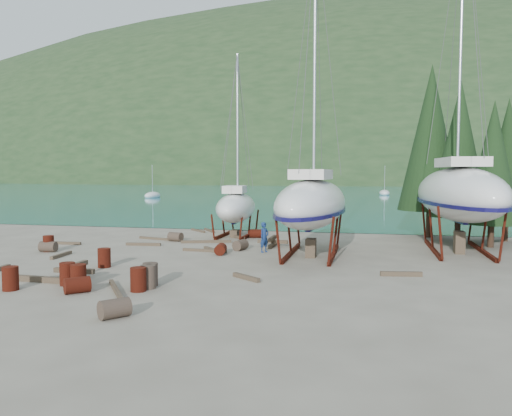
% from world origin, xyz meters
% --- Properties ---
extents(ground, '(600.00, 600.00, 0.00)m').
position_xyz_m(ground, '(0.00, 0.00, 0.00)').
color(ground, '#6A6354').
rests_on(ground, ground).
extents(bay_water, '(700.00, 700.00, 0.00)m').
position_xyz_m(bay_water, '(0.00, 315.00, 0.01)').
color(bay_water, '#1C718D').
rests_on(bay_water, ground).
extents(far_hill, '(800.00, 360.00, 110.00)m').
position_xyz_m(far_hill, '(0.00, 320.00, 0.00)').
color(far_hill, '#1C3219').
rests_on(far_hill, ground).
extents(far_house_left, '(6.60, 5.60, 5.60)m').
position_xyz_m(far_house_left, '(-60.00, 190.00, 2.92)').
color(far_house_left, beige).
rests_on(far_house_left, ground).
extents(far_house_center, '(6.60, 5.60, 5.60)m').
position_xyz_m(far_house_center, '(-20.00, 190.00, 2.92)').
color(far_house_center, beige).
rests_on(far_house_center, ground).
extents(far_house_right, '(6.60, 5.60, 5.60)m').
position_xyz_m(far_house_right, '(30.00, 190.00, 2.92)').
color(far_house_right, beige).
rests_on(far_house_right, ground).
extents(cypress_near_right, '(3.60, 3.60, 10.00)m').
position_xyz_m(cypress_near_right, '(12.50, 12.00, 5.79)').
color(cypress_near_right, black).
rests_on(cypress_near_right, ground).
extents(cypress_mid_right, '(3.06, 3.06, 8.50)m').
position_xyz_m(cypress_mid_right, '(14.00, 10.00, 4.92)').
color(cypress_mid_right, black).
rests_on(cypress_mid_right, ground).
extents(cypress_back_left, '(4.14, 4.14, 11.50)m').
position_xyz_m(cypress_back_left, '(11.00, 14.00, 6.66)').
color(cypress_back_left, black).
rests_on(cypress_back_left, ground).
extents(cypress_far_right, '(3.24, 3.24, 9.00)m').
position_xyz_m(cypress_far_right, '(15.50, 13.00, 5.21)').
color(cypress_far_right, black).
rests_on(cypress_far_right, ground).
extents(moored_boat_left, '(2.00, 5.00, 6.05)m').
position_xyz_m(moored_boat_left, '(-30.00, 60.00, 0.39)').
color(moored_boat_left, silver).
rests_on(moored_boat_left, ground).
extents(moored_boat_mid, '(2.00, 5.00, 6.05)m').
position_xyz_m(moored_boat_mid, '(10.00, 80.00, 0.39)').
color(moored_boat_mid, silver).
rests_on(moored_boat_mid, ground).
extents(moored_boat_far, '(2.00, 5.00, 6.05)m').
position_xyz_m(moored_boat_far, '(-8.00, 110.00, 0.39)').
color(moored_boat_far, silver).
rests_on(moored_boat_far, ground).
extents(large_sailboat_near, '(3.82, 11.07, 17.18)m').
position_xyz_m(large_sailboat_near, '(4.18, 4.79, 2.77)').
color(large_sailboat_near, silver).
rests_on(large_sailboat_near, ground).
extents(large_sailboat_far, '(4.77, 12.74, 19.68)m').
position_xyz_m(large_sailboat_far, '(11.82, 7.83, 3.21)').
color(large_sailboat_far, silver).
rests_on(large_sailboat_far, ground).
extents(small_sailboat_shore, '(3.26, 7.94, 12.35)m').
position_xyz_m(small_sailboat_shore, '(-1.74, 11.49, 2.03)').
color(small_sailboat_shore, silver).
rests_on(small_sailboat_shore, ground).
extents(worker, '(0.66, 0.72, 1.65)m').
position_xyz_m(worker, '(1.52, 5.28, 0.82)').
color(worker, navy).
rests_on(worker, ground).
extents(drum_0, '(0.58, 0.58, 0.88)m').
position_xyz_m(drum_0, '(-5.80, -5.45, 0.44)').
color(drum_0, '#5C1E0F').
rests_on(drum_0, ground).
extents(drum_1, '(1.01, 1.05, 0.58)m').
position_xyz_m(drum_1, '(-0.29, -7.83, 0.29)').
color(drum_1, '#2D2823').
rests_on(drum_1, ground).
extents(drum_3, '(0.58, 0.58, 0.88)m').
position_xyz_m(drum_3, '(-1.12, -4.56, 0.44)').
color(drum_3, '#5C1E0F').
rests_on(drum_3, ground).
extents(drum_4, '(0.95, 0.69, 0.58)m').
position_xyz_m(drum_4, '(-0.24, 11.10, 0.29)').
color(drum_4, '#5C1E0F').
rests_on(drum_4, ground).
extents(drum_5, '(0.58, 0.58, 0.88)m').
position_xyz_m(drum_5, '(-1.09, -3.61, 0.44)').
color(drum_5, '#2D2823').
rests_on(drum_5, ground).
extents(drum_6, '(0.72, 0.96, 0.58)m').
position_xyz_m(drum_6, '(-0.58, 4.00, 0.29)').
color(drum_6, '#5C1E0F').
rests_on(drum_6, ground).
extents(drum_8, '(0.58, 0.58, 0.88)m').
position_xyz_m(drum_8, '(-10.15, 2.91, 0.44)').
color(drum_8, '#5C1E0F').
rests_on(drum_8, ground).
extents(drum_9, '(0.99, 0.77, 0.58)m').
position_xyz_m(drum_9, '(-4.88, 8.33, 0.29)').
color(drum_9, '#2D2823').
rests_on(drum_9, ground).
extents(drum_10, '(0.58, 0.58, 0.88)m').
position_xyz_m(drum_10, '(-3.59, -4.51, 0.44)').
color(drum_10, '#5C1E0F').
rests_on(drum_10, ground).
extents(drum_11, '(0.80, 1.01, 0.58)m').
position_xyz_m(drum_11, '(0.06, 5.70, 0.29)').
color(drum_11, '#2D2823').
rests_on(drum_11, ground).
extents(drum_12, '(1.04, 1.03, 0.58)m').
position_xyz_m(drum_12, '(-3.14, -5.31, 0.29)').
color(drum_12, '#5C1E0F').
rests_on(drum_12, ground).
extents(drum_13, '(0.58, 0.58, 0.88)m').
position_xyz_m(drum_13, '(-4.24, -4.24, 0.44)').
color(drum_13, '#5C1E0F').
rests_on(drum_13, ground).
extents(drum_14, '(0.58, 0.58, 0.88)m').
position_xyz_m(drum_14, '(-4.74, -0.63, 0.44)').
color(drum_14, '#5C1E0F').
rests_on(drum_14, ground).
extents(drum_15, '(0.93, 0.66, 0.58)m').
position_xyz_m(drum_15, '(-10.07, 2.78, 0.29)').
color(drum_15, '#2D2823').
rests_on(drum_15, ground).
extents(drum_16, '(0.58, 0.58, 0.88)m').
position_xyz_m(drum_16, '(-0.96, -4.08, 0.44)').
color(drum_16, '#2D2823').
rests_on(drum_16, ground).
extents(timber_0, '(1.65, 1.66, 0.14)m').
position_xyz_m(timber_0, '(-5.27, 13.70, 0.07)').
color(timber_0, brown).
rests_on(timber_0, ground).
extents(timber_1, '(1.73, 0.45, 0.19)m').
position_xyz_m(timber_1, '(8.42, 0.35, 0.10)').
color(timber_1, brown).
rests_on(timber_1, ground).
extents(timber_3, '(1.85, 2.55, 0.15)m').
position_xyz_m(timber_3, '(-1.93, -4.77, 0.07)').
color(timber_3, brown).
rests_on(timber_3, ground).
extents(timber_4, '(2.12, 0.39, 0.17)m').
position_xyz_m(timber_4, '(-6.02, 6.10, 0.09)').
color(timber_4, brown).
rests_on(timber_4, ground).
extents(timber_6, '(1.29, 1.37, 0.19)m').
position_xyz_m(timber_6, '(-1.39, 10.52, 0.10)').
color(timber_6, brown).
rests_on(timber_6, ground).
extents(timber_7, '(1.37, 1.12, 0.17)m').
position_xyz_m(timber_7, '(2.23, -1.72, 0.09)').
color(timber_7, brown).
rests_on(timber_7, ground).
extents(timber_8, '(1.59, 1.65, 0.19)m').
position_xyz_m(timber_8, '(-1.23, 4.77, 0.09)').
color(timber_8, brown).
rests_on(timber_8, ground).
extents(timber_9, '(1.40, 1.88, 0.15)m').
position_xyz_m(timber_9, '(-4.49, 14.00, 0.08)').
color(timber_9, brown).
rests_on(timber_9, ground).
extents(timber_10, '(3.00, 1.14, 0.16)m').
position_xyz_m(timber_10, '(-2.74, 8.06, 0.08)').
color(timber_10, brown).
rests_on(timber_10, ground).
extents(timber_11, '(2.59, 0.35, 0.15)m').
position_xyz_m(timber_11, '(-1.71, 4.70, 0.08)').
color(timber_11, brown).
rests_on(timber_11, ground).
extents(timber_12, '(0.35, 1.96, 0.17)m').
position_xyz_m(timber_12, '(-8.43, 1.53, 0.08)').
color(timber_12, brown).
rests_on(timber_12, ground).
extents(timber_15, '(3.06, 0.98, 0.15)m').
position_xyz_m(timber_15, '(-6.20, 8.70, 0.07)').
color(timber_15, brown).
rests_on(timber_15, ground).
extents(timber_16, '(2.91, 0.38, 0.23)m').
position_xyz_m(timber_16, '(-5.31, -4.03, 0.11)').
color(timber_16, brown).
rests_on(timber_16, ground).
extents(timber_17, '(2.37, 0.23, 0.16)m').
position_xyz_m(timber_17, '(-11.03, 5.54, 0.08)').
color(timber_17, brown).
rests_on(timber_17, ground).
extents(timber_pile_fore, '(1.80, 1.80, 0.60)m').
position_xyz_m(timber_pile_fore, '(-4.76, -2.99, 0.30)').
color(timber_pile_fore, brown).
rests_on(timber_pile_fore, ground).
extents(timber_pile_aft, '(1.80, 1.80, 0.60)m').
position_xyz_m(timber_pile_aft, '(1.57, 7.43, 0.30)').
color(timber_pile_aft, brown).
rests_on(timber_pile_aft, ground).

